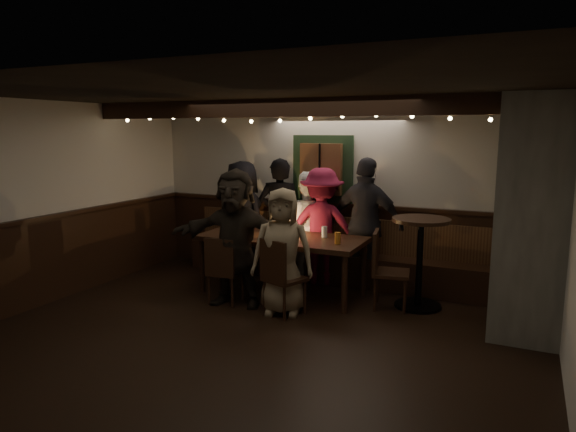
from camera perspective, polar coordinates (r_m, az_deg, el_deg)
The scene contains 13 objects.
room at distance 6.45m, azimuth 11.05°, elevation -0.93°, with size 6.02×5.01×2.62m.
dining_table at distance 6.98m, azimuth -0.73°, elevation -2.82°, with size 2.24×0.96×0.97m.
chair_near_left at distance 6.63m, azimuth -7.26°, elevation -5.65°, with size 0.44×0.44×0.88m.
chair_near_right at distance 6.18m, azimuth -0.97°, elevation -6.34°, with size 0.55×0.55×0.95m.
chair_end at distance 6.57m, azimuth 10.59°, elevation -5.37°, with size 0.52×0.52×0.98m.
high_top at distance 6.65m, azimuth 14.45°, elevation -3.82°, with size 0.72×0.72×1.15m.
person_a at distance 8.02m, azimuth -5.10°, elevation -0.16°, with size 0.86×0.56×1.76m, color black.
person_b at distance 7.80m, azimuth -0.91°, elevation -0.20°, with size 0.66×0.43×1.81m, color black.
person_c at distance 7.65m, azimuth 2.02°, elevation -1.11°, with size 0.79×0.62×1.63m, color white.
person_d at distance 7.43m, azimuth 3.74°, elevation -1.17°, with size 1.09×0.63×1.70m, color maroon.
person_e at distance 7.29m, azimuth 8.70°, elevation -0.83°, with size 1.09×0.45×1.86m, color #28272F.
person_f at distance 6.54m, azimuth -5.87°, elevation -2.41°, with size 1.63×0.52×1.76m, color black.
person_g at distance 6.22m, azimuth -0.61°, elevation -3.96°, with size 0.76×0.49×1.55m, color gray.
Camera 1 is at (2.57, -4.74, 2.22)m, focal length 32.00 mm.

